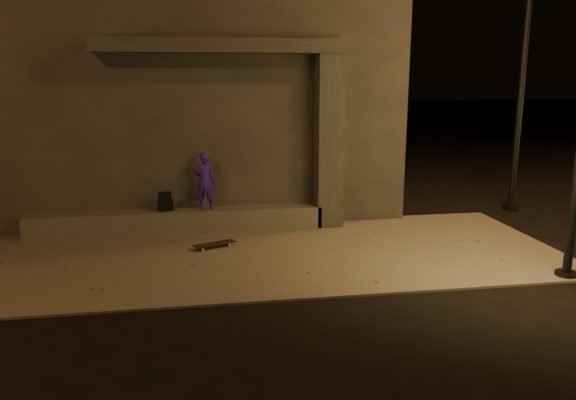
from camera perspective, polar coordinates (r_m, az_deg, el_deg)
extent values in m
plane|color=black|center=(8.45, -1.39, -9.85)|extent=(120.00, 120.00, 0.00)
cube|color=#69635C|center=(10.30, -2.95, -5.52)|extent=(11.00, 4.40, 0.04)
cube|color=#353230|center=(14.24, -9.22, 9.98)|extent=(9.00, 5.00, 5.20)
cube|color=#55524D|center=(11.86, -11.15, -2.05)|extent=(6.00, 0.55, 0.45)
cube|color=#353230|center=(11.89, 4.19, 5.92)|extent=(0.55, 0.55, 3.60)
cube|color=#353230|center=(11.55, -6.78, 15.31)|extent=(5.00, 0.70, 0.28)
imported|color=#3A1BB2|center=(11.68, -8.45, 1.94)|extent=(0.47, 0.34, 1.19)
cube|color=black|center=(11.79, -12.36, -0.47)|extent=(0.33, 0.25, 0.24)
cube|color=black|center=(11.75, -12.40, 0.51)|extent=(0.26, 0.09, 0.17)
cube|color=black|center=(10.65, -7.49, -4.43)|extent=(0.83, 0.51, 0.02)
cylinder|color=#BD7A4B|center=(10.84, -6.36, -4.38)|extent=(0.06, 0.05, 0.06)
cylinder|color=#BD7A4B|center=(10.71, -5.99, -4.59)|extent=(0.06, 0.05, 0.06)
cylinder|color=#BD7A4B|center=(10.63, -8.98, -4.81)|extent=(0.06, 0.05, 0.06)
cylinder|color=#BD7A4B|center=(10.49, -8.64, -5.03)|extent=(0.06, 0.05, 0.06)
cube|color=#99999E|center=(10.77, -6.18, -4.31)|extent=(0.11, 0.17, 0.02)
cube|color=#99999E|center=(10.55, -8.82, -4.74)|extent=(0.11, 0.17, 0.02)
cylinder|color=black|center=(10.25, 26.42, -6.81)|extent=(0.36, 0.36, 0.10)
cylinder|color=black|center=(14.32, 22.82, 12.74)|extent=(0.14, 0.14, 6.97)
cylinder|color=black|center=(14.67, 21.67, -0.75)|extent=(0.36, 0.36, 0.10)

